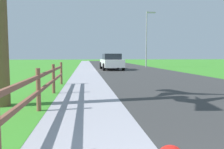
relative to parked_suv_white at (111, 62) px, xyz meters
name	(u,v)px	position (x,y,z in m)	size (l,w,h in m)	color
ground_plane	(94,68)	(-1.55, 3.72, -0.80)	(120.00, 120.00, 0.00)	#3B8B2A
road_asphalt	(121,67)	(1.95, 5.72, -0.79)	(7.00, 66.00, 0.01)	#363636
curb_concrete	(69,67)	(-4.55, 5.72, -0.79)	(6.00, 66.00, 0.01)	#9E9DA8
grass_verge	(57,67)	(-6.05, 5.72, -0.79)	(5.00, 66.00, 0.00)	#3B8B2A
rail_fence	(38,86)	(-3.74, -16.07, -0.18)	(0.11, 10.46, 1.06)	brown
parked_suv_white	(111,62)	(0.00, 0.00, 0.00)	(2.14, 4.63, 1.58)	white
street_lamp	(147,34)	(4.94, 4.64, 3.19)	(1.17, 0.20, 6.76)	gray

